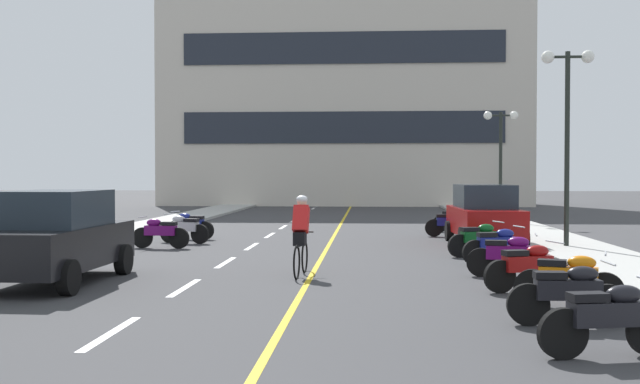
{
  "coord_description": "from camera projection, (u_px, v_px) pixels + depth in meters",
  "views": [
    {
      "loc": [
        1.47,
        -3.76,
        2.15
      ],
      "look_at": [
        -0.09,
        19.67,
        1.57
      ],
      "focal_mm": 41.84,
      "sensor_mm": 36.0,
      "label": 1
    }
  ],
  "objects": [
    {
      "name": "ground_plane",
      "position": [
        325.0,
        238.0,
        24.84
      ],
      "size": [
        140.0,
        140.0,
        0.0
      ],
      "primitive_type": "plane",
      "color": "#38383A"
    },
    {
      "name": "curb_left",
      "position": [
        141.0,
        229.0,
        28.31
      ],
      "size": [
        2.4,
        72.0,
        0.12
      ],
      "primitive_type": "cube",
      "color": "#A8A8A3",
      "rests_on": "ground"
    },
    {
      "name": "curb_right",
      "position": [
        526.0,
        231.0,
        27.36
      ],
      "size": [
        2.4,
        72.0,
        0.12
      ],
      "primitive_type": "cube",
      "color": "#A8A8A3",
      "rests_on": "ground"
    },
    {
      "name": "lane_dash_1",
      "position": [
        111.0,
        333.0,
        10.01
      ],
      "size": [
        0.14,
        2.2,
        0.01
      ],
      "primitive_type": "cube",
      "color": "silver",
      "rests_on": "ground"
    },
    {
      "name": "lane_dash_2",
      "position": [
        185.0,
        288.0,
        14.0
      ],
      "size": [
        0.14,
        2.2,
        0.01
      ],
      "primitive_type": "cube",
      "color": "silver",
      "rests_on": "ground"
    },
    {
      "name": "lane_dash_3",
      "position": [
        226.0,
        262.0,
        17.99
      ],
      "size": [
        0.14,
        2.2,
        0.01
      ],
      "primitive_type": "cube",
      "color": "silver",
      "rests_on": "ground"
    },
    {
      "name": "lane_dash_4",
      "position": [
        252.0,
        246.0,
        21.98
      ],
      "size": [
        0.14,
        2.2,
        0.01
      ],
      "primitive_type": "cube",
      "color": "silver",
      "rests_on": "ground"
    },
    {
      "name": "lane_dash_5",
      "position": [
        270.0,
        235.0,
        25.97
      ],
      "size": [
        0.14,
        2.2,
        0.01
      ],
      "primitive_type": "cube",
      "color": "silver",
      "rests_on": "ground"
    },
    {
      "name": "lane_dash_6",
      "position": [
        283.0,
        227.0,
        29.96
      ],
      "size": [
        0.14,
        2.2,
        0.01
      ],
      "primitive_type": "cube",
      "color": "silver",
      "rests_on": "ground"
    },
    {
      "name": "lane_dash_7",
      "position": [
        293.0,
        221.0,
        33.95
      ],
      "size": [
        0.14,
        2.2,
        0.01
      ],
      "primitive_type": "cube",
      "color": "silver",
      "rests_on": "ground"
    },
    {
      "name": "lane_dash_8",
      "position": [
        301.0,
        216.0,
        37.94
      ],
      "size": [
        0.14,
        2.2,
        0.01
      ],
      "primitive_type": "cube",
      "color": "silver",
      "rests_on": "ground"
    },
    {
      "name": "lane_dash_9",
      "position": [
        308.0,
        212.0,
        41.93
      ],
      "size": [
        0.14,
        2.2,
        0.01
      ],
      "primitive_type": "cube",
      "color": "silver",
      "rests_on": "ground"
    },
    {
      "name": "lane_dash_10",
      "position": [
        313.0,
        209.0,
        45.92
      ],
      "size": [
        0.14,
        2.2,
        0.01
      ],
      "primitive_type": "cube",
      "color": "silver",
      "rests_on": "ground"
    },
    {
      "name": "lane_dash_11",
      "position": [
        318.0,
        206.0,
        49.91
      ],
      "size": [
        0.14,
        2.2,
        0.01
      ],
      "primitive_type": "cube",
      "color": "silver",
      "rests_on": "ground"
    },
    {
      "name": "centre_line_yellow",
      "position": [
        337.0,
        231.0,
        27.82
      ],
      "size": [
        0.12,
        66.0,
        0.01
      ],
      "primitive_type": "cube",
      "color": "gold",
      "rests_on": "ground"
    },
    {
      "name": "office_building",
      "position": [
        344.0,
        81.0,
        52.0
      ],
      "size": [
        24.98,
        6.94,
        17.29
      ],
      "color": "beige",
      "rests_on": "ground"
    },
    {
      "name": "street_lamp_mid",
      "position": [
        567.0,
        104.0,
        20.9
      ],
      "size": [
        1.46,
        0.36,
        5.49
      ],
      "color": "black",
      "rests_on": "curb_right"
    },
    {
      "name": "street_lamp_far",
      "position": [
        501.0,
        140.0,
        31.73
      ],
      "size": [
        1.46,
        0.36,
        4.7
      ],
      "color": "black",
      "rests_on": "curb_right"
    },
    {
      "name": "parked_car_near",
      "position": [
        56.0,
        237.0,
        14.55
      ],
      "size": [
        1.98,
        4.23,
        1.82
      ],
      "color": "black",
      "rests_on": "ground"
    },
    {
      "name": "parked_car_mid",
      "position": [
        484.0,
        215.0,
        22.44
      ],
      "size": [
        2.04,
        4.26,
        1.82
      ],
      "color": "black",
      "rests_on": "ground"
    },
    {
      "name": "motorcycle_1",
      "position": [
        609.0,
        318.0,
        8.66
      ],
      "size": [
        1.68,
        0.64,
        0.92
      ],
      "color": "black",
      "rests_on": "ground"
    },
    {
      "name": "motorcycle_2",
      "position": [
        569.0,
        293.0,
        10.46
      ],
      "size": [
        1.7,
        0.6,
        0.92
      ],
      "color": "black",
      "rests_on": "ground"
    },
    {
      "name": "motorcycle_3",
      "position": [
        569.0,
        279.0,
        11.86
      ],
      "size": [
        1.65,
        0.75,
        0.92
      ],
      "color": "black",
      "rests_on": "ground"
    },
    {
      "name": "motorcycle_4",
      "position": [
        528.0,
        266.0,
        13.49
      ],
      "size": [
        1.65,
        0.77,
        0.92
      ],
      "color": "black",
      "rests_on": "ground"
    },
    {
      "name": "motorcycle_5",
      "position": [
        509.0,
        255.0,
        15.38
      ],
      "size": [
        1.69,
        0.6,
        0.92
      ],
      "color": "black",
      "rests_on": "ground"
    },
    {
      "name": "motorcycle_6",
      "position": [
        497.0,
        245.0,
        17.51
      ],
      "size": [
        1.67,
        0.68,
        0.92
      ],
      "color": "black",
      "rests_on": "ground"
    },
    {
      "name": "motorcycle_7",
      "position": [
        479.0,
        239.0,
        19.21
      ],
      "size": [
        1.65,
        0.77,
        0.92
      ],
      "color": "black",
      "rests_on": "ground"
    },
    {
      "name": "motorcycle_8",
      "position": [
        160.0,
        232.0,
        21.41
      ],
      "size": [
        1.7,
        0.6,
        0.92
      ],
      "color": "black",
      "rests_on": "ground"
    },
    {
      "name": "motorcycle_9",
      "position": [
        184.0,
        228.0,
        23.01
      ],
      "size": [
        1.65,
        0.75,
        0.92
      ],
      "color": "black",
      "rests_on": "ground"
    },
    {
      "name": "motorcycle_10",
      "position": [
        190.0,
        225.0,
        24.44
      ],
      "size": [
        1.67,
        0.68,
        0.92
      ],
      "color": "black",
      "rests_on": "ground"
    },
    {
      "name": "motorcycle_11",
      "position": [
        450.0,
        223.0,
        25.38
      ],
      "size": [
        1.7,
        0.6,
        0.92
      ],
      "color": "black",
      "rests_on": "ground"
    },
    {
      "name": "motorcycle_12",
      "position": [
        456.0,
        220.0,
        27.26
      ],
      "size": [
        1.68,
        0.67,
        0.92
      ],
      "color": "black",
      "rests_on": "ground"
    },
    {
      "name": "cyclist_rider",
      "position": [
        301.0,
        234.0,
        15.69
      ],
      "size": [
        0.42,
        1.77,
        1.71
      ],
      "color": "black",
      "rests_on": "ground"
    }
  ]
}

